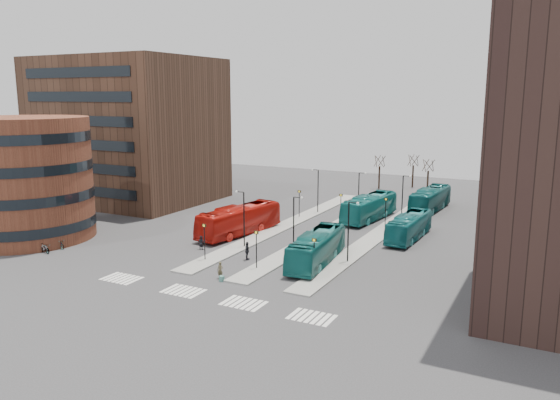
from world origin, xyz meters
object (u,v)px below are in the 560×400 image
at_px(teal_bus_a, 317,248).
at_px(commuter_a, 201,242).
at_px(bicycle_far, 59,244).
at_px(suitcase, 222,279).
at_px(red_bus, 239,220).
at_px(teal_bus_d, 430,199).
at_px(commuter_b, 247,251).
at_px(traveller, 220,270).
at_px(teal_bus_c, 409,227).
at_px(bicycle_near, 46,249).
at_px(bicycle_mid, 44,249).
at_px(teal_bus_b, 369,207).
at_px(commuter_c, 299,256).

height_order(teal_bus_a, commuter_a, teal_bus_a).
bearing_deg(bicycle_far, suitcase, -80.86).
relative_size(commuter_a, bicycle_far, 0.81).
xyz_separation_m(red_bus, teal_bus_d, (17.20, 24.34, -0.07)).
relative_size(teal_bus_a, commuter_b, 6.19).
xyz_separation_m(red_bus, commuter_a, (-0.28, -7.40, -0.99)).
distance_m(red_bus, traveller, 16.05).
height_order(suitcase, teal_bus_c, teal_bus_c).
bearing_deg(bicycle_far, red_bus, -33.44).
bearing_deg(teal_bus_d, red_bus, -121.60).
distance_m(teal_bus_d, bicycle_far, 49.79).
height_order(bicycle_near, bicycle_mid, bicycle_mid).
bearing_deg(teal_bus_d, bicycle_far, -125.34).
bearing_deg(bicycle_mid, bicycle_far, 3.73).
bearing_deg(teal_bus_b, commuter_c, -84.14).
height_order(red_bus, traveller, red_bus).
distance_m(teal_bus_c, bicycle_far, 39.16).
bearing_deg(teal_bus_d, teal_bus_a, -94.41).
distance_m(commuter_b, bicycle_mid, 21.71).
bearing_deg(teal_bus_d, traveller, -101.24).
relative_size(teal_bus_c, traveller, 6.87).
xyz_separation_m(suitcase, teal_bus_d, (9.76, 39.42, 1.43)).
height_order(teal_bus_c, bicycle_near, teal_bus_c).
distance_m(teal_bus_b, teal_bus_d, 11.32).
xyz_separation_m(suitcase, teal_bus_b, (3.85, 29.77, 1.44)).
height_order(red_bus, bicycle_near, red_bus).
relative_size(teal_bus_b, commuter_c, 8.17).
xyz_separation_m(teal_bus_b, teal_bus_d, (5.91, 9.66, -0.02)).
bearing_deg(teal_bus_b, red_bus, -121.50).
height_order(traveller, bicycle_far, traveller).
bearing_deg(bicycle_near, commuter_c, -51.10).
xyz_separation_m(commuter_c, bicycle_near, (-25.33, -9.23, -0.29)).
height_order(teal_bus_a, traveller, teal_bus_a).
distance_m(traveller, bicycle_near, 21.06).
relative_size(teal_bus_d, commuter_c, 8.09).
height_order(commuter_c, bicycle_far, commuter_c).
bearing_deg(red_bus, commuter_a, -83.16).
height_order(commuter_c, bicycle_mid, commuter_c).
height_order(teal_bus_d, commuter_b, teal_bus_d).
relative_size(bicycle_near, bicycle_mid, 1.02).
relative_size(teal_bus_a, commuter_a, 7.60).
distance_m(teal_bus_d, bicycle_near, 51.17).
relative_size(red_bus, commuter_a, 8.29).
distance_m(commuter_b, bicycle_far, 21.08).
distance_m(commuter_a, bicycle_far, 15.48).
bearing_deg(commuter_a, bicycle_near, 38.70).
xyz_separation_m(red_bus, bicycle_far, (-14.11, -14.34, -1.26)).
distance_m(red_bus, teal_bus_c, 19.91).
height_order(teal_bus_b, bicycle_mid, teal_bus_b).
height_order(commuter_a, bicycle_far, commuter_a).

